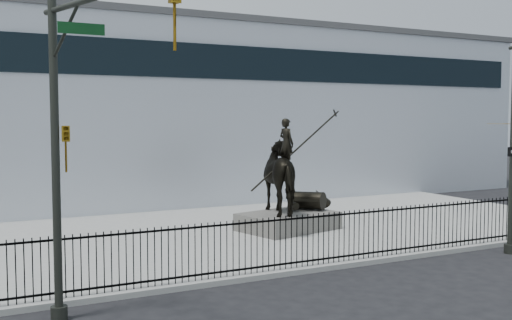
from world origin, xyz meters
name	(u,v)px	position (x,y,z in m)	size (l,w,h in m)	color
ground	(333,282)	(0.00, 0.00, 0.00)	(120.00, 120.00, 0.00)	black
plaza	(226,234)	(0.00, 7.00, 0.07)	(30.00, 12.00, 0.15)	gray
building	(130,116)	(0.00, 20.00, 4.50)	(44.00, 14.00, 9.00)	silver
picket_fence	(308,240)	(0.00, 1.25, 0.90)	(22.10, 0.10, 1.50)	black
statue_plinth	(288,221)	(2.30, 6.34, 0.47)	(3.45, 2.37, 0.65)	#514E4A
equestrian_statue	(290,177)	(2.36, 6.35, 2.15)	(4.31, 3.19, 3.74)	black
traffic_signal_left	(74,135)	(-6.75, -0.62, 4.03)	(1.52, 4.84, 7.00)	#252823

